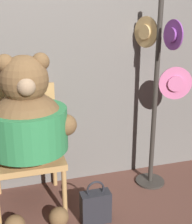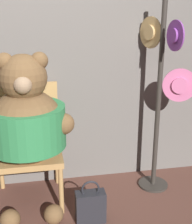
{
  "view_description": "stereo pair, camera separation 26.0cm",
  "coord_description": "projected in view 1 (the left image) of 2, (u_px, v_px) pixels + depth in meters",
  "views": [
    {
      "loc": [
        -0.24,
        -2.04,
        1.63
      ],
      "look_at": [
        0.48,
        0.33,
        0.8
      ],
      "focal_mm": 50.0,
      "sensor_mm": 36.0,
      "label": 1
    },
    {
      "loc": [
        0.02,
        -2.1,
        1.63
      ],
      "look_at": [
        0.48,
        0.33,
        0.8
      ],
      "focal_mm": 50.0,
      "sensor_mm": 36.0,
      "label": 2
    }
  ],
  "objects": [
    {
      "name": "hat_display_rack",
      "position": [
        159.0,
        90.0,
        2.77
      ],
      "size": [
        0.44,
        0.57,
        1.75
      ],
      "color": "#332D28",
      "rests_on": "ground_plane"
    },
    {
      "name": "teddy_bear",
      "position": [
        28.0,
        124.0,
        2.41
      ],
      "size": [
        0.74,
        0.66,
        1.32
      ],
      "color": "brown",
      "rests_on": "ground_plane"
    },
    {
      "name": "wall_back",
      "position": [
        30.0,
        52.0,
        2.68
      ],
      "size": [
        8.0,
        0.1,
        2.52
      ],
      "color": "#66605B",
      "rests_on": "ground_plane"
    },
    {
      "name": "handbag_on_ground",
      "position": [
        96.0,
        206.0,
        2.46
      ],
      "size": [
        0.24,
        0.11,
        0.37
      ],
      "color": "#232328",
      "rests_on": "ground_plane"
    },
    {
      "name": "chair",
      "position": [
        25.0,
        143.0,
        2.64
      ],
      "size": [
        0.58,
        0.54,
        1.01
      ],
      "color": "#B2844C",
      "rests_on": "ground_plane"
    }
  ]
}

